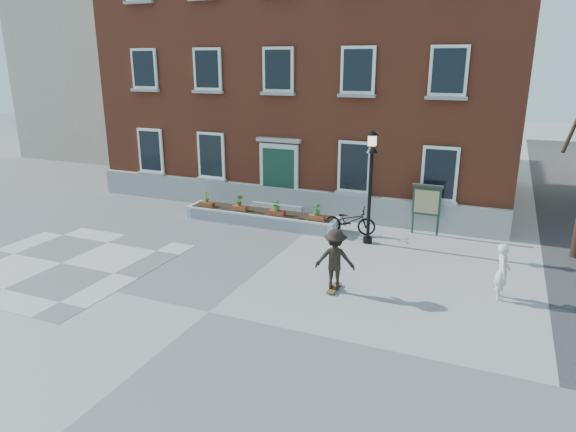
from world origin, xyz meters
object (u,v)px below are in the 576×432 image
at_px(bystander, 502,271).
at_px(skateboarder, 335,259).
at_px(bicycle, 349,221).
at_px(lamp_post, 371,172).
at_px(notice_board, 427,201).

bearing_deg(bystander, skateboarder, 103.02).
relative_size(bicycle, skateboarder, 1.08).
height_order(lamp_post, notice_board, lamp_post).
relative_size(bicycle, bystander, 1.24).
height_order(bystander, notice_board, notice_board).
bearing_deg(skateboarder, bystander, 16.31).
bearing_deg(bystander, notice_board, 26.84).
relative_size(lamp_post, notice_board, 2.10).
bearing_deg(lamp_post, bicycle, 142.64).
relative_size(bystander, skateboarder, 0.88).
bearing_deg(bystander, bicycle, 52.42).
xyz_separation_m(bicycle, bystander, (5.26, -3.59, 0.27)).
relative_size(bystander, notice_board, 0.83).
height_order(bystander, lamp_post, lamp_post).
bearing_deg(notice_board, bicycle, -157.64).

